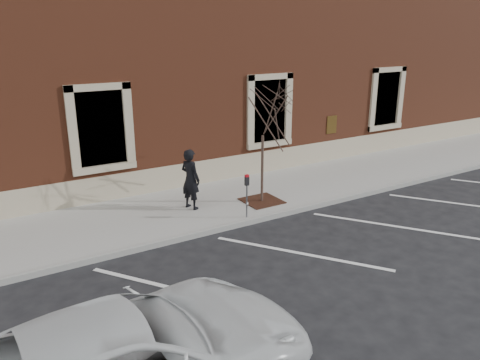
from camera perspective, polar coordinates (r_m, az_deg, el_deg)
ground at (r=13.13m, az=1.37°, el=-5.26°), size 120.00×120.00×0.00m
sidewalk_near at (r=14.49m, az=-2.38°, el=-2.68°), size 40.00×3.50×0.15m
curb_near at (r=13.06m, az=1.49°, el=-5.03°), size 40.00×0.12×0.15m
parking_stripes at (r=11.51m, az=7.38°, el=-8.86°), size 28.00×4.40×0.01m
building_civic at (r=19.08m, az=-11.61°, el=14.00°), size 40.00×8.62×8.00m
man at (r=13.57m, az=-6.06°, el=0.11°), size 0.64×0.76×1.78m
parking_meter at (r=12.82m, az=0.84°, el=-0.98°), size 0.11×0.09×1.24m
tree_grate at (r=14.33m, az=2.67°, el=-2.54°), size 1.10×1.10×0.03m
sapling at (r=13.65m, az=2.82°, el=7.71°), size 2.23×2.23×3.72m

